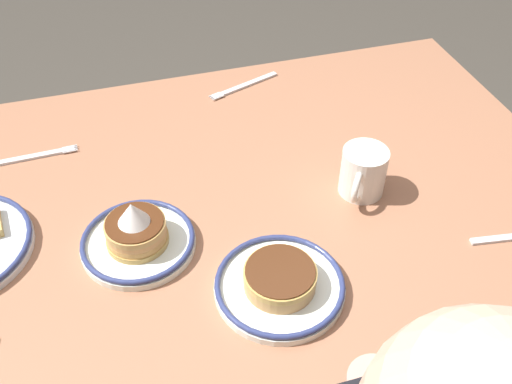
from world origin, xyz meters
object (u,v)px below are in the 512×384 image
(coffee_mug, at_px, (363,172))
(fork_far, at_px, (30,157))
(plate_center_pancakes, at_px, (137,236))
(plate_far_companion, at_px, (280,283))
(fork_near, at_px, (244,86))

(coffee_mug, bearing_deg, fork_far, -24.88)
(plate_center_pancakes, height_order, plate_far_companion, plate_center_pancakes)
(coffee_mug, height_order, fork_far, coffee_mug)
(plate_center_pancakes, height_order, fork_near, plate_center_pancakes)
(plate_far_companion, relative_size, fork_far, 1.09)
(coffee_mug, xyz_separation_m, fork_near, (0.12, -0.44, -0.05))
(fork_far, bearing_deg, coffee_mug, 155.12)
(plate_center_pancakes, distance_m, fork_near, 0.57)
(plate_center_pancakes, xyz_separation_m, fork_far, (0.19, -0.32, -0.02))
(coffee_mug, height_order, fork_near, coffee_mug)
(plate_far_companion, relative_size, coffee_mug, 2.00)
(plate_center_pancakes, distance_m, fork_far, 0.37)
(plate_far_companion, bearing_deg, coffee_mug, -140.62)
(plate_center_pancakes, xyz_separation_m, plate_far_companion, (-0.22, 0.17, -0.01))
(coffee_mug, relative_size, fork_far, 0.54)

